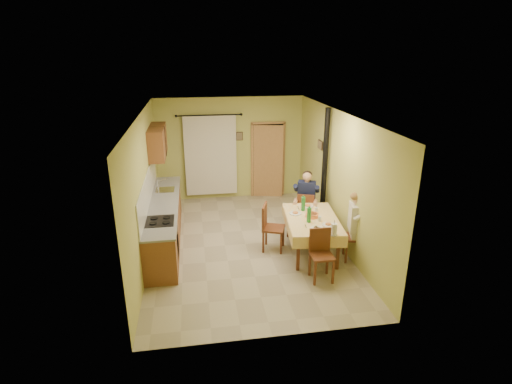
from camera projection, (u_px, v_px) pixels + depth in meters
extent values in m
cube|color=tan|center=(245.00, 244.00, 8.65)|extent=(4.00, 6.00, 0.01)
cube|color=#BCBD61|center=(230.00, 149.00, 10.97)|extent=(4.00, 0.04, 2.80)
cube|color=#BCBD61|center=(274.00, 252.00, 5.39)|extent=(4.00, 0.04, 2.80)
cube|color=#BCBD61|center=(145.00, 188.00, 7.88)|extent=(0.04, 6.00, 2.80)
cube|color=#BCBD61|center=(338.00, 178.00, 8.48)|extent=(0.04, 6.00, 2.80)
cube|color=white|center=(244.00, 114.00, 7.71)|extent=(4.00, 6.00, 0.04)
cube|color=brown|center=(165.00, 223.00, 8.62)|extent=(0.60, 3.60, 0.88)
cube|color=gray|center=(163.00, 203.00, 8.47)|extent=(0.64, 3.64, 0.04)
cube|color=white|center=(148.00, 189.00, 8.31)|extent=(0.02, 3.60, 0.66)
cube|color=silver|center=(165.00, 190.00, 9.20)|extent=(0.42, 0.42, 0.03)
cube|color=black|center=(160.00, 221.00, 7.53)|extent=(0.52, 0.56, 0.02)
cube|color=black|center=(178.00, 243.00, 7.73)|extent=(0.01, 0.55, 0.55)
cube|color=brown|center=(158.00, 142.00, 9.30)|extent=(0.35, 1.40, 0.70)
cylinder|color=black|center=(209.00, 115.00, 10.45)|extent=(1.70, 0.04, 0.04)
cube|color=silver|center=(211.00, 156.00, 10.84)|extent=(1.40, 0.06, 2.20)
cube|color=black|center=(268.00, 160.00, 11.23)|extent=(0.84, 0.03, 2.06)
cube|color=#AE7A49|center=(252.00, 161.00, 11.15)|extent=(0.06, 0.06, 2.12)
cube|color=#AE7A49|center=(283.00, 160.00, 11.29)|extent=(0.06, 0.06, 2.12)
cube|color=#AE7A49|center=(268.00, 123.00, 10.86)|extent=(0.96, 0.06, 0.06)
cube|color=#AE7A49|center=(268.00, 162.00, 11.14)|extent=(0.81, 0.21, 2.04)
cube|color=#E5C17A|center=(312.00, 219.00, 8.08)|extent=(1.20, 1.80, 0.04)
cube|color=#E5C17A|center=(320.00, 243.00, 7.32)|extent=(1.01, 0.13, 0.22)
cube|color=#E5C17A|center=(305.00, 208.00, 8.92)|extent=(1.01, 0.13, 0.22)
cube|color=#E5C17A|center=(287.00, 224.00, 8.10)|extent=(0.20, 1.69, 0.22)
cube|color=#E5C17A|center=(337.00, 223.00, 8.14)|extent=(0.20, 1.69, 0.22)
cylinder|color=white|center=(308.00, 206.00, 8.66)|extent=(0.25, 0.25, 0.02)
ellipsoid|color=#CC7233|center=(308.00, 205.00, 8.65)|extent=(0.12, 0.12, 0.05)
cylinder|color=white|center=(320.00, 231.00, 7.48)|extent=(0.25, 0.25, 0.02)
ellipsoid|color=#CC7233|center=(320.00, 230.00, 7.48)|extent=(0.12, 0.12, 0.05)
cylinder|color=white|center=(328.00, 225.00, 7.74)|extent=(0.25, 0.25, 0.02)
ellipsoid|color=#CC7233|center=(328.00, 224.00, 7.73)|extent=(0.12, 0.12, 0.05)
cylinder|color=white|center=(295.00, 213.00, 8.28)|extent=(0.25, 0.25, 0.02)
ellipsoid|color=#CC7233|center=(295.00, 213.00, 8.27)|extent=(0.12, 0.12, 0.05)
cylinder|color=#FC8244|center=(312.00, 215.00, 8.11)|extent=(0.26, 0.26, 0.08)
cylinder|color=white|center=(317.00, 229.00, 7.56)|extent=(0.28, 0.28, 0.02)
cube|color=tan|center=(316.00, 228.00, 7.56)|extent=(0.05, 0.07, 0.03)
cube|color=tan|center=(316.00, 227.00, 7.61)|extent=(0.06, 0.07, 0.03)
cube|color=tan|center=(318.00, 228.00, 7.56)|extent=(0.07, 0.07, 0.03)
cube|color=tan|center=(317.00, 229.00, 7.52)|extent=(0.07, 0.07, 0.03)
cube|color=tan|center=(316.00, 227.00, 7.59)|extent=(0.07, 0.07, 0.03)
cube|color=tan|center=(316.00, 228.00, 7.57)|extent=(0.06, 0.07, 0.03)
cube|color=tan|center=(317.00, 229.00, 7.53)|extent=(0.07, 0.07, 0.03)
cylinder|color=silver|center=(320.00, 219.00, 7.92)|extent=(0.07, 0.07, 0.10)
cylinder|color=silver|center=(316.00, 210.00, 8.36)|extent=(0.07, 0.07, 0.10)
cylinder|color=white|center=(334.00, 229.00, 7.30)|extent=(0.11, 0.11, 0.22)
cylinder|color=silver|center=(334.00, 228.00, 7.28)|extent=(0.02, 0.02, 0.30)
cube|color=#5A2D18|center=(306.00, 211.00, 9.17)|extent=(0.49, 0.49, 0.04)
cube|color=#5A2D18|center=(305.00, 204.00, 8.93)|extent=(0.37, 0.17, 0.44)
cube|color=#5A2D18|center=(322.00, 256.00, 7.17)|extent=(0.40, 0.40, 0.04)
cube|color=#5A2D18|center=(320.00, 239.00, 7.25)|extent=(0.39, 0.04, 0.45)
cube|color=#5A2D18|center=(355.00, 237.00, 7.88)|extent=(0.50, 0.50, 0.04)
cube|color=#5A2D18|center=(366.00, 226.00, 7.78)|extent=(0.14, 0.41, 0.47)
cube|color=#5A2D18|center=(274.00, 228.00, 8.27)|extent=(0.55, 0.55, 0.04)
cube|color=#5A2D18|center=(264.00, 216.00, 8.22)|extent=(0.18, 0.42, 0.49)
cube|color=#141938|center=(305.00, 209.00, 9.05)|extent=(0.48, 0.50, 0.16)
cube|color=#141938|center=(307.00, 193.00, 9.05)|extent=(0.45, 0.35, 0.54)
sphere|color=tan|center=(307.00, 177.00, 8.91)|extent=(0.21, 0.21, 0.21)
ellipsoid|color=black|center=(307.00, 174.00, 8.93)|extent=(0.21, 0.21, 0.16)
cube|color=silver|center=(361.00, 234.00, 7.85)|extent=(0.47, 0.44, 0.16)
cube|color=silver|center=(355.00, 217.00, 7.74)|extent=(0.31, 0.44, 0.54)
sphere|color=tan|center=(358.00, 198.00, 7.61)|extent=(0.21, 0.21, 0.21)
ellipsoid|color=olive|center=(356.00, 196.00, 7.60)|extent=(0.21, 0.21, 0.16)
cylinder|color=black|center=(324.00, 170.00, 9.02)|extent=(0.12, 0.12, 2.80)
cylinder|color=black|center=(321.00, 221.00, 9.44)|extent=(0.24, 0.24, 0.30)
cube|color=black|center=(239.00, 136.00, 10.86)|extent=(0.19, 0.03, 0.23)
cube|color=brown|center=(320.00, 145.00, 9.44)|extent=(0.03, 0.31, 0.21)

